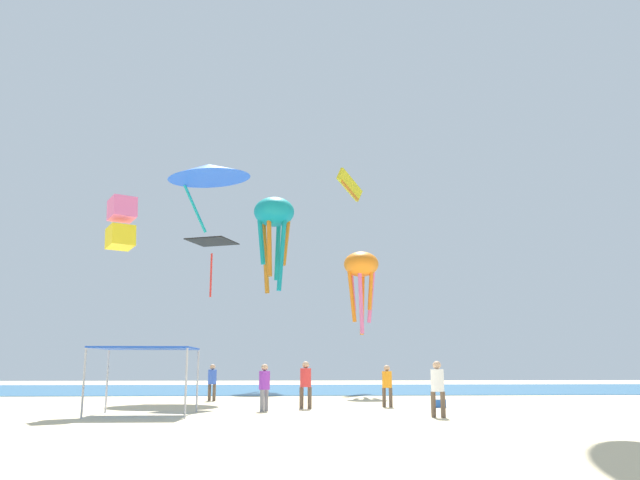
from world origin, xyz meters
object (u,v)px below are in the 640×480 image
Objects in this scene: person_far_shore at (437,384)px; kite_diamond_black at (212,245)px; canopy_tent at (146,350)px; kite_octopus_orange at (361,269)px; person_central at (306,381)px; kite_octopus_teal at (274,217)px; person_leftmost at (212,379)px; person_near_tent at (264,383)px; person_rightmost at (387,382)px; kite_box_pink at (121,223)px; kite_delta_blue at (209,171)px; kite_parafoil_yellow at (350,185)px; cooler_box at (438,403)px.

person_far_shore is 0.70× the size of kite_diamond_black.
canopy_tent is 0.70× the size of kite_octopus_orange.
person_central is 23.18m from kite_octopus_teal.
person_near_tent is at bearing -31.68° from person_leftmost.
person_rightmost is at bearing -52.21° from person_far_shore.
person_rightmost is (5.05, 2.20, -0.02)m from person_near_tent.
person_far_shore is (4.25, -4.71, -0.01)m from person_central.
kite_box_pink is 5.27m from kite_diamond_black.
kite_octopus_teal is at bearing 43.22° from kite_box_pink.
kite_delta_blue is at bearing -128.93° from kite_octopus_orange.
kite_diamond_black is at bearing -170.01° from kite_parafoil_yellow.
kite_box_pink is 0.80× the size of kite_diamond_black.
kite_delta_blue reaches higher than canopy_tent.
person_rightmost is at bearing -176.30° from kite_diamond_black.
person_leftmost is 22.54m from kite_parafoil_yellow.
person_rightmost is 24.83m from kite_parafoil_yellow.
person_leftmost is 0.36× the size of kite_octopus_orange.
kite_octopus_teal is (-7.22, 19.64, 12.40)m from cooler_box.
kite_octopus_teal is at bearing 139.78° from person_rightmost.
canopy_tent reaches higher than person_leftmost.
kite_octopus_teal is (-5.18, 19.22, 11.57)m from person_rightmost.
kite_diamond_black is (-9.79, 2.86, 7.08)m from cooler_box.
kite_box_pink is at bearing -172.44° from kite_parafoil_yellow.
person_far_shore is at bearing 1.74° from kite_delta_blue.
cooler_box is at bearing 8.42° from person_leftmost.
kite_delta_blue reaches higher than person_central.
person_near_tent is 2.11m from person_central.
kite_parafoil_yellow reaches higher than cooler_box.
canopy_tent is at bearing -83.44° from kite_octopus_orange.
kite_diamond_black is at bearing -13.59° from person_far_shore.
person_rightmost is at bearing 23.61° from canopy_tent.
kite_octopus_teal reaches higher than kite_diamond_black.
person_central is 5.58m from cooler_box.
person_rightmost is at bearing 93.35° from kite_octopus_teal.
kite_parafoil_yellow is at bearing 127.96° from kite_octopus_orange.
person_near_tent is 0.63× the size of kite_parafoil_yellow.
person_leftmost is 13.67m from person_far_shore.
kite_octopus_orange reaches higher than person_rightmost.
person_near_tent is 8.23m from kite_diamond_black.
kite_parafoil_yellow reaches higher than kite_box_pink.
person_near_tent is at bearing 78.61° from kite_octopus_teal.
person_rightmost is 0.81× the size of kite_box_pink.
person_central is at bearing 83.23° from kite_octopus_teal.
kite_delta_blue reaches higher than cooler_box.
canopy_tent is 1.92× the size of person_leftmost.
person_near_tent is 0.36× the size of kite_octopus_orange.
person_near_tent is 0.95× the size of person_far_shore.
person_leftmost is 6.75m from kite_diamond_black.
kite_box_pink is (-11.71, 3.77, 6.22)m from person_far_shore.
canopy_tent is 0.48× the size of kite_octopus_teal.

